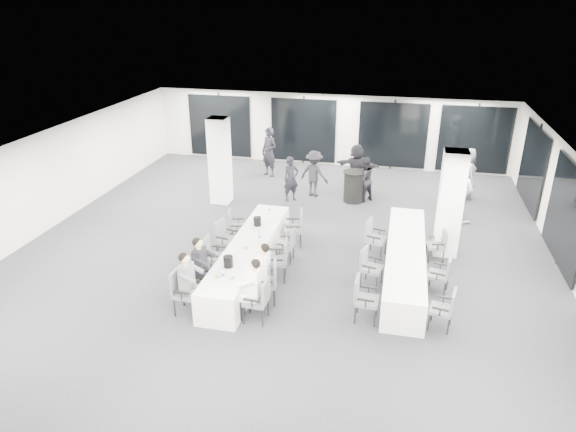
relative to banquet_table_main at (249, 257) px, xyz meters
name	(u,v)px	position (x,y,z in m)	size (l,w,h in m)	color
room	(323,193)	(1.46, 2.19, 1.01)	(14.04, 16.04, 2.84)	black
column_left	(220,161)	(-2.22, 4.28, 1.02)	(0.60, 0.60, 2.80)	white
column_right	(450,204)	(4.78, 2.08, 1.02)	(0.60, 0.60, 2.80)	white
banquet_table_main	(249,257)	(0.00, 0.00, 0.00)	(0.90, 5.00, 0.75)	silver
banquet_table_side	(405,261)	(3.75, 0.63, 0.00)	(0.90, 5.00, 0.75)	silver
cocktail_table	(354,186)	(2.02, 5.25, 0.15)	(0.74, 0.74, 1.03)	black
chair_main_left_near	(183,289)	(-0.84, -2.03, 0.20)	(0.53, 0.58, 1.00)	#55575D
chair_main_left_second	(197,275)	(-0.83, -1.32, 0.13)	(0.51, 0.54, 0.88)	#55575D
chair_main_left_mid	(212,254)	(-0.83, -0.32, 0.17)	(0.50, 0.55, 0.95)	#55575D
chair_main_left_fourth	(225,236)	(-0.83, 0.63, 0.19)	(0.59, 0.62, 0.98)	#55575D
chair_main_left_far	(235,225)	(-0.83, 1.43, 0.16)	(0.57, 0.59, 0.93)	#55575D
chair_main_right_near	(260,298)	(0.84, -1.98, 0.18)	(0.51, 0.57, 0.97)	#55575D
chair_main_right_second	(269,279)	(0.83, -1.24, 0.19)	(0.60, 0.63, 0.99)	#55575D
chair_main_right_mid	(280,258)	(0.84, -0.22, 0.20)	(0.58, 0.62, 1.00)	#55575D
chair_main_right_fourth	(288,244)	(0.83, 0.70, 0.13)	(0.45, 0.50, 0.88)	#55575D
chair_main_right_far	(296,226)	(0.84, 1.66, 0.20)	(0.61, 0.64, 1.02)	#55575D
chair_side_left_near	(363,296)	(2.92, -1.46, 0.18)	(0.51, 0.57, 0.97)	#55575D
chair_side_left_mid	(369,265)	(2.92, 0.00, 0.15)	(0.56, 0.59, 0.92)	#55575D
chair_side_left_far	(373,236)	(2.92, 1.53, 0.18)	(0.60, 0.62, 0.98)	#55575D
chair_side_right_near	(446,307)	(4.58, -1.43, 0.14)	(0.53, 0.57, 0.91)	#55575D
chair_side_right_mid	(442,273)	(4.58, -0.01, 0.15)	(0.55, 0.58, 0.92)	#55575D
chair_side_right_far	(439,243)	(4.58, 1.60, 0.11)	(0.50, 0.53, 0.86)	#55575D
seated_guest_a	(190,280)	(-0.67, -2.04, 0.44)	(0.50, 0.38, 1.44)	#5C5E64
seated_guest_b	(202,264)	(-0.67, -1.31, 0.44)	(0.50, 0.38, 1.44)	black
seated_guest_c	(252,286)	(0.67, -1.97, 0.44)	(0.50, 0.38, 1.44)	white
seated_guest_d	(261,269)	(0.67, -1.26, 0.44)	(0.50, 0.38, 1.44)	white
standing_guest_a	(291,176)	(-0.01, 4.89, 0.47)	(0.62, 0.50, 1.69)	black
standing_guest_b	(364,176)	(2.32, 5.36, 0.48)	(0.82, 0.50, 1.71)	black
standing_guest_c	(314,171)	(0.66, 5.46, 0.52)	(1.16, 0.59, 1.79)	black
standing_guest_d	(456,183)	(5.16, 4.99, 0.61)	(1.16, 0.65, 1.97)	#5C5E64
standing_guest_e	(467,170)	(5.62, 6.38, 0.60)	(0.94, 0.58, 1.96)	#5C5E64
standing_guest_f	(356,164)	(1.98, 6.35, 0.56)	(1.72, 0.66, 1.87)	black
standing_guest_g	(269,149)	(-1.36, 7.18, 0.67)	(0.76, 0.61, 2.08)	black
standing_guest_h	(461,187)	(5.26, 4.46, 0.68)	(1.02, 0.62, 2.11)	white
ice_bucket_near	(228,262)	(-0.10, -1.19, 0.50)	(0.22, 0.22, 0.25)	black
ice_bucket_far	(257,221)	(-0.08, 1.08, 0.49)	(0.20, 0.20, 0.23)	black
water_bottle_a	(223,273)	(-0.05, -1.69, 0.49)	(0.07, 0.07, 0.23)	silver
water_bottle_b	(259,235)	(0.20, 0.29, 0.48)	(0.07, 0.07, 0.22)	silver
water_bottle_c	(269,209)	(0.00, 2.02, 0.48)	(0.06, 0.06, 0.20)	silver
plate_a	(217,277)	(-0.17, -1.72, 0.39)	(0.20, 0.20, 0.03)	white
plate_b	(232,278)	(0.15, -1.68, 0.39)	(0.20, 0.20, 0.03)	white
plate_c	(246,248)	(0.02, -0.26, 0.39)	(0.21, 0.21, 0.03)	white
wine_glass	(230,277)	(0.17, -1.87, 0.53)	(0.08, 0.08, 0.20)	silver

